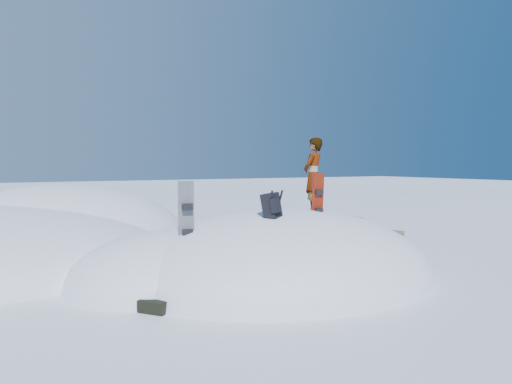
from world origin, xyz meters
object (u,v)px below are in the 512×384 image
snowboard_red (318,204)px  person (313,176)px  snowboard_dark (187,223)px  backpack (272,206)px

snowboard_red → person: size_ratio=0.74×
snowboard_dark → person: person is taller
backpack → person: person is taller
snowboard_dark → person: (3.59, 0.85, 0.83)m
person → snowboard_red: bearing=29.1°
snowboard_red → person: 1.42m
backpack → person: (2.00, 1.40, 0.53)m
snowboard_dark → backpack: bearing=-8.5°
backpack → person: 2.50m
snowboard_dark → snowboard_red: bearing=5.4°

